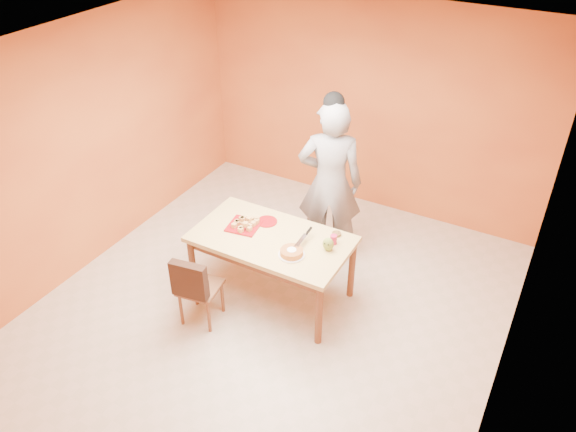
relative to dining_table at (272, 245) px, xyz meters
The scene contains 17 objects.
floor 0.72m from the dining_table, 65.60° to the right, with size 5.00×5.00×0.00m, color beige.
ceiling 2.05m from the dining_table, 65.60° to the right, with size 5.00×5.00×0.00m, color silver.
wall_back 2.36m from the dining_table, 87.24° to the left, with size 4.50×4.50×0.00m, color orange.
wall_left 2.26m from the dining_table, behind, with size 5.00×5.00×0.00m, color orange.
wall_right 2.47m from the dining_table, ahead, with size 5.00×5.00×0.00m, color orange.
dining_table is the anchor object (origin of this frame).
dining_chair 0.84m from the dining_table, 123.48° to the right, with size 0.44×0.50×0.84m.
pastry_pile 0.38m from the dining_table, behind, with size 0.28×0.28×0.09m, color tan, non-canonical shape.
person 1.00m from the dining_table, 77.35° to the left, with size 0.71×0.47×1.95m, color gray.
pastry_platter 0.36m from the dining_table, behind, with size 0.31×0.31×0.02m, color maroon.
red_dinner_plate 0.30m from the dining_table, 130.36° to the left, with size 0.22×0.22×0.01m, color maroon.
white_cake_plate 0.37m from the dining_table, 26.78° to the right, with size 0.26×0.26×0.01m, color white.
sponge_cake 0.38m from the dining_table, 26.78° to the right, with size 0.22×0.22×0.05m, color #CB6F34.
cake_server 0.37m from the dining_table, ahead, with size 0.04×0.23×0.01m, color white.
egg_ornament 0.62m from the dining_table, ahead, with size 0.11×0.09×0.14m, color olive.
magenta_glass 0.64m from the dining_table, 19.21° to the left, with size 0.07×0.07×0.10m, color #C41D4C.
checker_tin 0.67m from the dining_table, 31.98° to the left, with size 0.09×0.09×0.03m, color #3C2210.
Camera 1 is at (2.25, -3.70, 4.10)m, focal length 35.00 mm.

